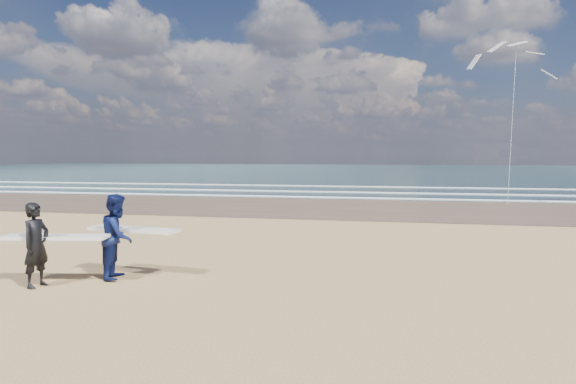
# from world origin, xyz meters

# --- Properties ---
(ocean) EXTENTS (220.00, 100.00, 0.02)m
(ocean) POSITION_xyz_m (20.00, 72.00, 0.01)
(ocean) COLOR #182F35
(ocean) RESTS_ON ground
(surfer_near) EXTENTS (2.26, 1.17, 1.77)m
(surfer_near) POSITION_xyz_m (-1.05, 0.10, 0.90)
(surfer_near) COLOR black
(surfer_near) RESTS_ON ground
(surfer_far) EXTENTS (2.25, 1.29, 1.89)m
(surfer_far) POSITION_xyz_m (0.18, 1.14, 0.95)
(surfer_far) COLOR #0B1440
(surfer_far) RESTS_ON ground
(kite_1) EXTENTS (5.29, 4.68, 10.60)m
(kite_1) POSITION_xyz_m (12.83, 23.66, 5.69)
(kite_1) COLOR slate
(kite_1) RESTS_ON ground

